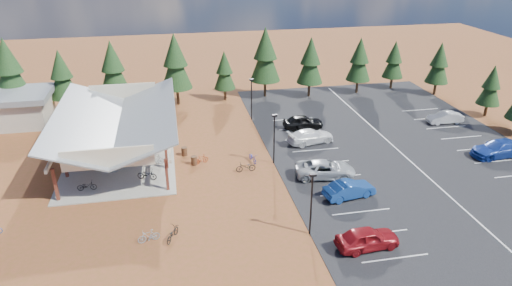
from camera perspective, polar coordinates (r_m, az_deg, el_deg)
name	(u,v)px	position (r m, az deg, el deg)	size (l,w,h in m)	color
ground	(227,177)	(42.85, -3.71, -4.28)	(140.00, 140.00, 0.00)	brown
asphalt_lot	(395,147)	(50.75, 16.97, -0.54)	(27.00, 44.00, 0.04)	black
concrete_pad	(122,154)	(49.14, -16.46, -1.28)	(10.60, 18.60, 0.10)	gray
bike_pavilion	(117,120)	(47.69, -16.99, 2.81)	(11.65, 19.40, 4.97)	#4F1E16
outbuilding	(4,108)	(61.51, -29.02, 3.79)	(11.00, 7.00, 3.90)	#ADA593
lamp_post_0	(312,200)	(33.85, 6.95, -7.07)	(0.50, 0.25, 5.14)	black
lamp_post_1	(274,136)	(44.10, 2.29, 0.94)	(0.50, 0.25, 5.14)	black
lamp_post_2	(251,96)	(55.06, -0.57, 5.85)	(0.50, 0.25, 5.14)	black
trash_bin_0	(194,160)	(45.24, -7.76, -2.18)	(0.60, 0.60, 0.90)	#452A18
trash_bin_1	(184,151)	(47.26, -8.93, -1.04)	(0.60, 0.60, 0.90)	#452A18
pine_0	(9,69)	(63.17, -28.52, 8.16)	(4.18, 4.18, 9.75)	#382314
pine_1	(61,75)	(61.84, -23.14, 7.87)	(3.46, 3.46, 8.06)	#382314
pine_2	(113,67)	(61.27, -17.48, 9.02)	(3.78, 3.78, 8.80)	#382314
pine_3	(175,62)	(60.45, -10.06, 9.96)	(4.06, 4.06, 9.45)	#382314
pine_4	(224,70)	(61.91, -3.96, 9.03)	(2.90, 2.90, 6.76)	#382314
pine_5	(265,55)	(62.74, 1.17, 10.96)	(4.14, 4.14, 9.64)	#382314
pine_6	(310,61)	(63.40, 6.82, 10.18)	(3.57, 3.57, 8.31)	#382314
pine_7	(359,60)	(66.18, 12.81, 10.14)	(3.40, 3.40, 7.91)	#382314
pine_8	(394,60)	(69.69, 16.88, 9.93)	(3.00, 3.00, 6.99)	#382314
pine_12	(491,85)	(62.85, 27.34, 6.41)	(2.79, 2.79, 6.49)	#382314
pine_13	(439,63)	(68.73, 21.92, 9.25)	(3.18, 3.18, 7.42)	#382314
bike_0	(87,186)	(42.93, -20.39, -5.04)	(0.58, 1.67, 0.88)	black
bike_1	(110,168)	(45.32, -17.79, -2.96)	(0.46, 1.64, 0.98)	gray
bike_2	(94,143)	(51.43, -19.56, 0.02)	(0.54, 1.55, 0.82)	#194998
bike_3	(113,125)	(55.14, -17.46, 2.11)	(0.50, 1.77, 1.07)	maroon
bike_4	(147,174)	(43.17, -13.47, -3.85)	(0.64, 1.84, 0.97)	black
bike_5	(155,160)	(45.58, -12.48, -2.09)	(0.51, 1.79, 1.08)	gray
bike_6	(137,135)	(52.05, -14.68, 0.96)	(0.53, 1.53, 0.81)	#1E2198
bike_7	(147,129)	(53.07, -13.48, 1.72)	(0.51, 1.79, 1.08)	maroon
bike_12	(172,234)	(34.97, -10.41, -11.08)	(0.65, 1.86, 0.98)	black
bike_13	(149,236)	(35.06, -13.27, -11.25)	(0.47, 1.66, 1.00)	gray
bike_14	(253,158)	(45.39, -0.42, -1.84)	(0.60, 1.72, 0.90)	navy
bike_15	(201,159)	(45.35, -6.83, -2.04)	(0.43, 1.52, 0.91)	#9E3211
bike_16	(246,167)	(43.51, -1.28, -3.01)	(0.66, 1.90, 1.00)	black
car_0	(367,238)	(34.33, 13.75, -11.48)	(1.87, 4.64, 1.58)	maroon
car_1	(349,189)	(40.04, 11.59, -5.70)	(1.59, 4.55, 1.50)	navy
car_2	(325,169)	(42.92, 8.64, -3.23)	(2.59, 5.61, 1.56)	#A8ACB0
car_3	(311,136)	(49.70, 6.86, 0.84)	(2.10, 5.17, 1.50)	white
car_4	(303,122)	(53.37, 5.89, 2.64)	(1.86, 4.63, 1.58)	black
car_7	(499,149)	(52.47, 28.09, -0.62)	(2.33, 5.74, 1.66)	#1C3D9E
car_9	(445,118)	(59.15, 22.54, 2.96)	(1.47, 4.21, 1.39)	#BABABA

